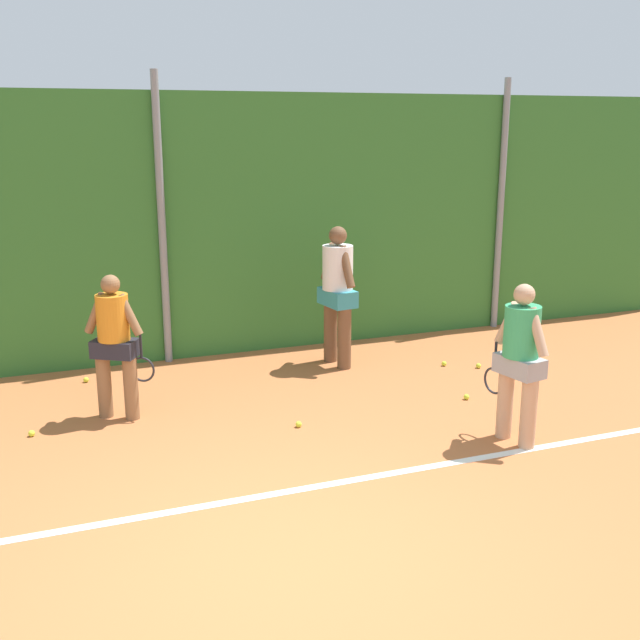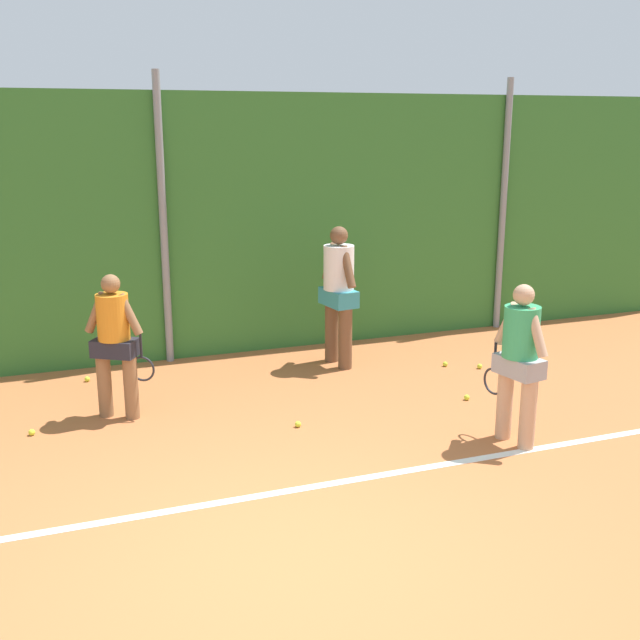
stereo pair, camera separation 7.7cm
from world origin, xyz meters
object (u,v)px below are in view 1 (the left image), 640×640
tennis_ball_8 (478,366)px  tennis_ball_9 (299,424)px  player_foreground_near (520,356)px  tennis_ball_7 (444,364)px  tennis_ball_0 (466,397)px  player_midcourt (115,339)px  player_backcourt_far (338,288)px  tennis_ball_4 (32,433)px  tennis_ball_6 (86,380)px

tennis_ball_8 → tennis_ball_9: (-2.87, -1.06, 0.00)m
player_foreground_near → tennis_ball_7: 2.64m
tennis_ball_0 → tennis_ball_7: (0.39, 1.20, 0.00)m
player_midcourt → tennis_ball_8: bearing=33.1°
tennis_ball_0 → tennis_ball_7: size_ratio=1.00×
player_backcourt_far → tennis_ball_9: (-1.19, -1.87, -1.01)m
player_midcourt → tennis_ball_7: size_ratio=24.12×
player_midcourt → tennis_ball_8: (4.61, 0.10, -0.86)m
player_foreground_near → tennis_ball_8: (0.96, 2.19, -0.88)m
player_foreground_near → tennis_ball_0: (0.19, 1.22, -0.88)m
tennis_ball_7 → tennis_ball_9: (-2.49, -1.30, 0.00)m
tennis_ball_8 → tennis_ball_4: bearing=-176.7°
tennis_ball_4 → tennis_ball_6: bearing=67.3°
tennis_ball_4 → tennis_ball_9: bearing=-15.6°
tennis_ball_9 → player_foreground_near: bearing=-30.5°
tennis_ball_4 → tennis_ball_8: size_ratio=1.00×
player_midcourt → tennis_ball_8: 4.69m
player_midcourt → player_foreground_near: bearing=2.2°
player_foreground_near → tennis_ball_8: player_foreground_near is taller
tennis_ball_8 → tennis_ball_9: bearing=-159.8°
player_backcourt_far → tennis_ball_0: size_ratio=28.01×
tennis_ball_4 → tennis_ball_7: size_ratio=1.00×
player_foreground_near → player_midcourt: 4.21m
player_foreground_near → tennis_ball_4: player_foreground_near is taller
player_midcourt → tennis_ball_0: 4.03m
player_foreground_near → player_backcourt_far: bearing=2.7°
player_backcourt_far → tennis_ball_7: player_backcourt_far is taller
tennis_ball_0 → tennis_ball_7: bearing=72.1°
tennis_ball_0 → tennis_ball_4: size_ratio=1.00×
tennis_ball_8 → tennis_ball_7: bearing=147.5°
player_midcourt → tennis_ball_7: bearing=36.5°
tennis_ball_8 → tennis_ball_9: 3.06m
player_foreground_near → tennis_ball_4: 5.02m
tennis_ball_0 → tennis_ball_8: size_ratio=1.00×
tennis_ball_0 → player_foreground_near: bearing=-98.7°
player_backcourt_far → tennis_ball_8: 2.12m
player_foreground_near → tennis_ball_9: bearing=48.6°
tennis_ball_6 → player_foreground_near: bearing=-41.2°
tennis_ball_4 → tennis_ball_9: (2.65, -0.74, 0.00)m
player_foreground_near → player_midcourt: (-3.66, 2.08, -0.02)m
player_backcourt_far → tennis_ball_9: size_ratio=28.01×
player_foreground_near → tennis_ball_6: bearing=38.0°
player_midcourt → tennis_ball_7: (4.24, 0.34, -0.86)m
player_backcourt_far → tennis_ball_6: bearing=73.9°
player_midcourt → tennis_ball_4: (-0.91, -0.21, -0.86)m
tennis_ball_9 → tennis_ball_4: bearing=164.4°
tennis_ball_0 → tennis_ball_4: same height
player_foreground_near → tennis_ball_0: 1.52m
tennis_ball_0 → tennis_ball_4: (-4.76, 0.65, 0.00)m
player_foreground_near → tennis_ball_8: bearing=-34.5°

